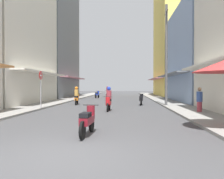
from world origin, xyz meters
The scene contains 16 objects.
ground_plane centered at (0.00, 19.35, 0.00)m, with size 102.75×102.75×0.00m, color #424244.
sidewalk_left centered at (-5.40, 19.35, 0.06)m, with size 2.19×54.70×0.12m, color gray.
sidewalk_right centered at (5.40, 19.35, 0.06)m, with size 2.19×54.70×0.12m, color gray.
building_left_mid centered at (-9.50, 14.74, 8.59)m, with size 7.05×10.96×17.20m.
building_left_far centered at (-9.50, 26.53, 8.74)m, with size 7.05×11.75×17.50m.
building_right_mid centered at (9.49, 18.82, 4.79)m, with size 7.05×12.19×9.60m.
building_right_far centered at (9.50, 31.87, 8.96)m, with size 7.05×13.02×17.93m.
motorbike_black centered at (2.71, 14.35, 0.50)m, with size 0.55×1.81×0.96m.
motorbike_maroon centered at (0.20, 2.22, 0.50)m, with size 0.55×1.81×0.96m.
motorbike_orange centered at (-2.88, 14.29, 0.70)m, with size 0.55×1.81×1.58m.
motorbike_white centered at (-1.61, 30.14, 0.70)m, with size 0.66×1.77×1.58m.
motorbike_red centered at (0.30, 9.56, 0.70)m, with size 0.55×1.81×1.58m.
motorbike_blue centered at (-2.57, 25.57, 0.50)m, with size 0.59×1.80×0.96m.
pedestrian_foreground centered at (5.71, 8.37, 0.77)m, with size 0.34×0.34×1.54m.
utility_pole centered at (4.56, 12.85, 4.07)m, with size 0.20×1.20×7.98m.
street_sign_no_entry centered at (-4.46, 10.16, 1.72)m, with size 0.07×0.60×2.65m.
Camera 1 is at (1.49, -5.10, 1.60)m, focal length 36.28 mm.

